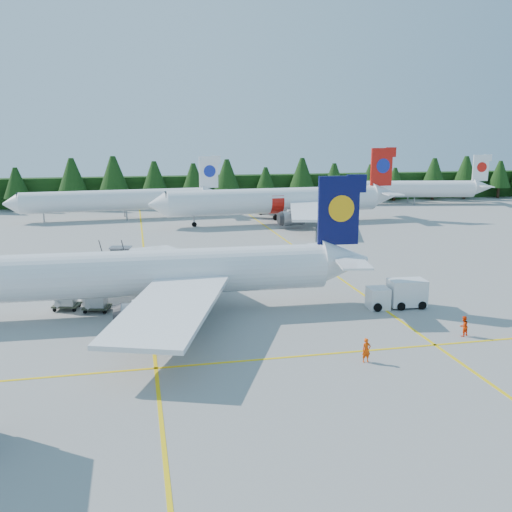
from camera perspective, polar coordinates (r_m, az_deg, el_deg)
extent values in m
plane|color=gray|center=(46.53, 7.32, -6.77)|extent=(320.00, 320.00, 0.00)
cube|color=yellow|center=(63.26, -10.92, -1.77)|extent=(0.25, 120.00, 0.01)
cube|color=yellow|center=(66.60, 6.54, -0.92)|extent=(0.25, 120.00, 0.01)
cube|color=yellow|center=(41.27, 10.09, -9.38)|extent=(80.00, 0.25, 0.01)
cube|color=black|center=(124.91, -5.19, 6.64)|extent=(220.00, 4.00, 6.00)
cylinder|color=white|center=(48.94, -12.41, -1.72)|extent=(33.26, 4.88, 3.90)
cube|color=#080B3E|center=(50.59, 8.26, 4.51)|extent=(3.71, 0.45, 6.05)
cube|color=white|center=(57.11, -9.19, -0.20)|extent=(9.72, 15.68, 1.11)
cylinder|color=gray|center=(54.87, -11.11, -2.26)|extent=(3.38, 2.15, 2.05)
cube|color=white|center=(41.07, -8.64, -5.12)|extent=(10.44, 15.75, 1.11)
cylinder|color=gray|center=(43.99, -11.25, -5.90)|extent=(3.38, 2.15, 2.05)
cylinder|color=white|center=(96.61, 1.87, 5.55)|extent=(36.39, 6.52, 4.26)
cone|color=white|center=(92.67, -9.82, 5.09)|extent=(3.24, 4.44, 4.26)
cube|color=red|center=(103.77, 12.44, 8.69)|extent=(4.06, 0.63, 6.60)
cube|color=white|center=(106.22, 2.04, 5.81)|extent=(11.82, 17.20, 1.21)
cylinder|color=gray|center=(103.04, 1.39, 4.78)|extent=(3.75, 2.46, 2.24)
cube|color=white|center=(89.27, 5.57, 4.53)|extent=(10.16, 17.06, 1.21)
cylinder|color=gray|center=(91.42, 3.66, 3.80)|extent=(3.75, 2.46, 2.24)
cylinder|color=gray|center=(93.83, -6.20, 3.48)|extent=(0.26, 0.26, 1.81)
cylinder|color=white|center=(104.42, -13.98, 5.42)|extent=(31.66, 6.41, 3.70)
cone|color=white|center=(104.92, -23.32, 4.82)|extent=(2.90, 3.91, 3.70)
cube|color=white|center=(106.28, -4.77, 8.36)|extent=(3.53, 0.63, 5.74)
cylinder|color=gray|center=(104.81, -20.45, 3.61)|extent=(0.22, 0.22, 1.48)
cylinder|color=white|center=(127.34, 14.52, 6.50)|extent=(30.45, 8.85, 3.56)
cone|color=white|center=(123.75, 7.17, 6.64)|extent=(3.08, 3.95, 3.56)
cube|color=white|center=(132.59, 21.55, 8.19)|extent=(3.39, 0.90, 5.52)
cylinder|color=gray|center=(124.87, 9.37, 5.47)|extent=(0.21, 0.21, 1.43)
cube|color=white|center=(53.58, -14.26, -3.80)|extent=(5.16, 3.39, 1.25)
cube|color=gray|center=(55.21, -13.82, -1.18)|extent=(2.68, 4.79, 3.36)
cube|color=gray|center=(57.05, -13.39, 0.84)|extent=(2.27, 1.74, 0.14)
cube|color=white|center=(51.08, 12.10, -4.13)|extent=(1.86, 1.86, 1.85)
cube|color=black|center=(50.96, 12.12, -3.65)|extent=(1.59, 1.75, 0.79)
cube|color=white|center=(51.95, 14.85, -3.54)|extent=(3.27, 2.11, 2.29)
cube|color=#353A2A|center=(52.43, -18.39, -4.67)|extent=(2.52, 2.14, 0.14)
cube|color=#B5B8BA|center=(52.19, -18.46, -3.77)|extent=(1.84, 1.80, 1.55)
cube|color=#353A2A|center=(51.13, -15.60, -4.91)|extent=(2.52, 2.14, 0.14)
cube|color=#B5B8BA|center=(50.89, -15.66, -4.00)|extent=(1.84, 1.80, 1.55)
imported|color=#F44205|center=(39.32, 10.98, -9.24)|extent=(0.62, 0.42, 1.66)
imported|color=#FF3505|center=(46.09, 20.05, -6.60)|extent=(0.91, 0.81, 1.57)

